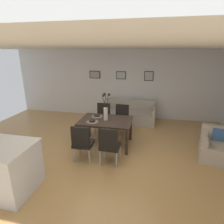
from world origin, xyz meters
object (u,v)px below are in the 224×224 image
Objects in this scene: dining_table at (106,123)px; dining_chair_far_right at (121,118)px; dining_chair_near_right at (103,116)px; sofa at (129,115)px; centerpiece_vase at (106,110)px; framed_picture_left at (95,75)px; dining_chair_far_left at (109,144)px; framed_picture_center at (121,75)px; armchair at (218,148)px; bowl_near_right at (97,115)px; dining_chair_near_left at (82,142)px; bowl_near_left at (92,120)px; framed_picture_right at (149,76)px.

dining_chair_far_right is at bearing 71.42° from dining_table.
dining_table is 0.93m from dining_chair_far_right.
dining_chair_far_right is at bearing -1.95° from dining_chair_near_right.
sofa is at bearing 78.27° from dining_table.
framed_picture_left is at bearing 112.79° from centerpiece_vase.
framed_picture_center is (-0.30, 3.40, 1.14)m from dining_chair_far_left.
armchair is at bearing -40.08° from sofa.
dining_chair_near_right is (-0.32, 0.89, -0.14)m from dining_table.
bowl_near_right is (-0.32, 0.22, -0.24)m from centerpiece_vase.
bowl_near_right is (0.02, 1.14, 0.27)m from dining_chair_near_left.
framed_picture_right reaches higher than bowl_near_left.
dining_chair_near_right is at bearing -101.29° from framed_picture_center.
dining_table is 1.90× the size of centerpiece_vase.
framed_picture_left is at bearing 114.39° from dining_chair_near_right.
dining_chair_near_left reaches higher than armchair.
framed_picture_right is (1.05, -0.00, -0.00)m from framed_picture_center.
centerpiece_vase is at bearing -101.71° from sofa.
dining_chair_far_right reaches higher than bowl_near_right.
dining_chair_far_left is 5.41× the size of bowl_near_right.
dining_chair_far_right is (0.29, 0.87, -0.14)m from dining_table.
sofa is at bearing 67.21° from bowl_near_right.
dining_table is at bearing -101.73° from sofa.
sofa is 5.35× the size of framed_picture_right.
framed_picture_right is at bearing 65.09° from dining_chair_far_right.
framed_picture_center is (-0.40, 0.58, 1.37)m from sofa.
dining_table is at bearing 34.99° from bowl_near_left.
bowl_near_left is 0.45× the size of framed_picture_center.
armchair is at bearing -2.69° from centerpiece_vase.
dining_chair_far_left is at bearing -71.51° from centerpiece_vase.
dining_chair_far_right reaches higher than armchair.
bowl_near_left is (0.01, -1.11, 0.27)m from dining_chair_near_right.
dining_chair_far_left is at bearing -91.90° from sofa.
dining_chair_near_right is 5.41× the size of bowl_near_right.
dining_chair_near_left is 3.86m from framed_picture_right.
centerpiece_vase reaches higher than armchair.
armchair is at bearing -21.53° from dining_chair_far_right.
framed_picture_left reaches higher than bowl_near_left.
bowl_near_left is 0.39× the size of framed_picture_left.
dining_table is 3.23× the size of framed_picture_left.
framed_picture_left reaches higher than armchair.
dining_chair_near_right is 1.90m from dining_chair_far_left.
armchair is at bearing 17.02° from dining_chair_far_left.
bowl_near_right is 0.48× the size of framed_picture_right.
dining_chair_far_left is (0.64, 0.02, 0.00)m from dining_chair_near_left.
dining_chair_near_left is at bearing -110.16° from centerpiece_vase.
centerpiece_vase is at bearing -89.98° from framed_picture_center.
dining_chair_near_left is 5.41× the size of bowl_near_left.
dining_chair_far_left is 0.96m from bowl_near_left.
dining_table is 1.52× the size of dining_chair_far_right.
dining_chair_near_left is 0.64m from dining_chair_far_left.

